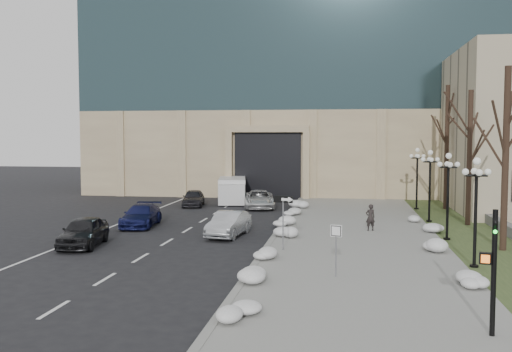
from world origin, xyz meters
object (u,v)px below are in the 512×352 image
at_px(car_d, 259,199).
at_px(car_a, 84,232).
at_px(one_way_sign, 286,206).
at_px(lamppost_a, 476,197).
at_px(keep_sign, 336,240).
at_px(car_e, 193,198).
at_px(car_b, 229,224).
at_px(lamppost_c, 430,176).
at_px(pedestrian, 370,217).
at_px(lamppost_b, 448,184).
at_px(car_c, 141,216).
at_px(lamppost_d, 417,170).
at_px(traffic_signal, 492,276).
at_px(box_truck, 232,191).

bearing_deg(car_d, car_a, -121.64).
bearing_deg(one_way_sign, lamppost_a, -0.05).
height_order(one_way_sign, keep_sign, one_way_sign).
relative_size(car_e, one_way_sign, 1.44).
distance_m(car_b, car_e, 14.35).
distance_m(car_e, lamppost_c, 18.81).
xyz_separation_m(car_e, keep_sign, (11.71, -22.16, 0.93)).
height_order(pedestrian, one_way_sign, one_way_sign).
relative_size(car_a, lamppost_c, 0.93).
distance_m(pedestrian, lamppost_b, 5.03).
distance_m(car_c, pedestrian, 14.12).
height_order(pedestrian, lamppost_d, lamppost_d).
height_order(traffic_signal, lamppost_d, lamppost_d).
bearing_deg(lamppost_d, one_way_sign, -115.50).
bearing_deg(car_a, traffic_signal, -40.93).
bearing_deg(traffic_signal, car_e, 130.40).
height_order(pedestrian, box_truck, box_truck).
xyz_separation_m(car_b, car_c, (-6.15, 2.71, -0.02)).
height_order(traffic_signal, lamppost_b, lamppost_b).
distance_m(car_c, car_d, 11.75).
bearing_deg(one_way_sign, keep_sign, -48.41).
xyz_separation_m(car_e, lamppost_d, (17.50, 0.03, 2.40)).
distance_m(car_d, lamppost_d, 12.31).
relative_size(car_a, car_b, 1.05).
relative_size(car_b, lamppost_a, 0.89).
xyz_separation_m(car_a, one_way_sign, (10.45, -0.06, 1.52)).
bearing_deg(lamppost_b, lamppost_a, -90.00).
bearing_deg(lamppost_c, car_d, 153.29).
distance_m(car_e, lamppost_b, 21.92).
relative_size(car_e, pedestrian, 2.54).
xyz_separation_m(car_b, lamppost_c, (11.90, 6.74, 2.37)).
relative_size(car_d, keep_sign, 2.31).
bearing_deg(keep_sign, lamppost_a, 44.51).
bearing_deg(one_way_sign, car_c, 160.57).
bearing_deg(one_way_sign, traffic_signal, -43.02).
distance_m(car_e, one_way_sign, 19.64).
relative_size(pedestrian, keep_sign, 0.72).
bearing_deg(car_d, box_truck, 118.31).
height_order(one_way_sign, lamppost_c, lamppost_c).
height_order(car_e, lamppost_d, lamppost_d).
height_order(car_d, lamppost_c, lamppost_c).
distance_m(lamppost_a, lamppost_d, 19.50).
relative_size(car_a, lamppost_b, 0.93).
distance_m(lamppost_a, lamppost_b, 6.50).
height_order(lamppost_c, lamppost_d, same).
bearing_deg(car_b, car_d, 97.65).
bearing_deg(lamppost_c, lamppost_a, -90.00).
bearing_deg(car_c, one_way_sign, -40.28).
height_order(car_d, lamppost_b, lamppost_b).
distance_m(pedestrian, one_way_sign, 7.93).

